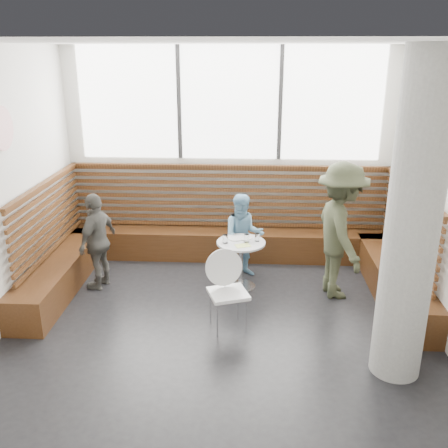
# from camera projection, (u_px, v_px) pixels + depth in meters

# --- Properties ---
(room) EXTENTS (5.00, 5.00, 3.20)m
(room) POSITION_uv_depth(u_px,v_px,m) (219.00, 202.00, 5.31)
(room) COLOR silver
(room) RESTS_ON ground
(booth) EXTENTS (5.00, 2.50, 1.44)m
(booth) POSITION_uv_depth(u_px,v_px,m) (227.00, 244.00, 7.37)
(booth) COLOR #3C210F
(booth) RESTS_ON ground
(concrete_column) EXTENTS (0.50, 0.50, 3.20)m
(concrete_column) POSITION_uv_depth(u_px,v_px,m) (413.00, 224.00, 4.64)
(concrete_column) COLOR gray
(concrete_column) RESTS_ON ground
(wall_art) EXTENTS (0.03, 0.50, 0.50)m
(wall_art) POSITION_uv_depth(u_px,v_px,m) (2.00, 128.00, 5.57)
(wall_art) COLOR white
(wall_art) RESTS_ON room
(cafe_table) EXTENTS (0.66, 0.66, 0.68)m
(cafe_table) POSITION_uv_depth(u_px,v_px,m) (241.00, 255.00, 6.79)
(cafe_table) COLOR silver
(cafe_table) RESTS_ON ground
(cafe_chair) EXTENTS (0.45, 0.44, 0.93)m
(cafe_chair) POSITION_uv_depth(u_px,v_px,m) (229.00, 284.00, 5.82)
(cafe_chair) COLOR white
(cafe_chair) RESTS_ON ground
(adult_man) EXTENTS (0.85, 1.26, 1.81)m
(adult_man) POSITION_uv_depth(u_px,v_px,m) (340.00, 231.00, 6.47)
(adult_man) COLOR #393F2A
(adult_man) RESTS_ON ground
(child_back) EXTENTS (0.64, 0.53, 1.23)m
(child_back) POSITION_uv_depth(u_px,v_px,m) (243.00, 236.00, 7.12)
(child_back) COLOR #72A6C6
(child_back) RESTS_ON ground
(child_left) EXTENTS (0.54, 0.85, 1.34)m
(child_left) POSITION_uv_depth(u_px,v_px,m) (98.00, 241.00, 6.77)
(child_left) COLOR #52504A
(child_left) RESTS_ON ground
(plate_near) EXTENTS (0.19, 0.19, 0.01)m
(plate_near) POSITION_uv_depth(u_px,v_px,m) (235.00, 239.00, 6.82)
(plate_near) COLOR white
(plate_near) RESTS_ON cafe_table
(plate_far) EXTENTS (0.21, 0.21, 0.01)m
(plate_far) POSITION_uv_depth(u_px,v_px,m) (245.00, 238.00, 6.85)
(plate_far) COLOR white
(plate_far) RESTS_ON cafe_table
(glass_left) EXTENTS (0.07, 0.07, 0.11)m
(glass_left) POSITION_uv_depth(u_px,v_px,m) (225.00, 239.00, 6.67)
(glass_left) COLOR white
(glass_left) RESTS_ON cafe_table
(glass_mid) EXTENTS (0.07, 0.07, 0.11)m
(glass_mid) POSITION_uv_depth(u_px,v_px,m) (247.00, 238.00, 6.69)
(glass_mid) COLOR white
(glass_mid) RESTS_ON cafe_table
(glass_right) EXTENTS (0.07, 0.07, 0.11)m
(glass_right) POSITION_uv_depth(u_px,v_px,m) (257.00, 237.00, 6.74)
(glass_right) COLOR white
(glass_right) RESTS_ON cafe_table
(menu_card) EXTENTS (0.23, 0.20, 0.00)m
(menu_card) POSITION_uv_depth(u_px,v_px,m) (243.00, 246.00, 6.59)
(menu_card) COLOR #A5C64C
(menu_card) RESTS_ON cafe_table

